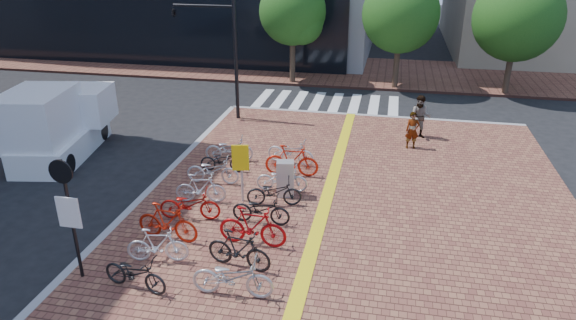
% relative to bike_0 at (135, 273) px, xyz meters
% --- Properties ---
extents(ground, '(120.00, 120.00, 0.00)m').
position_rel_bike_0_xyz_m(ground, '(1.91, 2.62, -0.61)').
color(ground, black).
rests_on(ground, ground).
extents(kerb_north, '(14.00, 0.25, 0.15)m').
position_rel_bike_0_xyz_m(kerb_north, '(4.91, 14.62, -0.53)').
color(kerb_north, gray).
rests_on(kerb_north, ground).
extents(far_sidewalk, '(70.00, 8.00, 0.15)m').
position_rel_bike_0_xyz_m(far_sidewalk, '(1.91, 23.62, -0.53)').
color(far_sidewalk, brown).
rests_on(far_sidewalk, ground).
extents(crosswalk, '(7.50, 4.00, 0.01)m').
position_rel_bike_0_xyz_m(crosswalk, '(2.41, 16.62, -0.60)').
color(crosswalk, silver).
rests_on(crosswalk, ground).
extents(street_trees, '(16.20, 4.60, 6.35)m').
position_rel_bike_0_xyz_m(street_trees, '(6.95, 20.08, 3.49)').
color(street_trees, '#38281E').
rests_on(street_trees, far_sidewalk).
extents(bike_0, '(1.83, 0.91, 0.92)m').
position_rel_bike_0_xyz_m(bike_0, '(0.00, 0.00, 0.00)').
color(bike_0, black).
rests_on(bike_0, sidewalk).
extents(bike_1, '(1.69, 0.75, 0.98)m').
position_rel_bike_0_xyz_m(bike_1, '(0.03, 1.19, 0.03)').
color(bike_1, white).
rests_on(bike_1, sidewalk).
extents(bike_2, '(1.91, 0.73, 1.12)m').
position_rel_bike_0_xyz_m(bike_2, '(-0.15, 2.26, 0.10)').
color(bike_2, '#B61F0D').
rests_on(bike_2, sidewalk).
extents(bike_3, '(1.93, 0.90, 0.97)m').
position_rel_bike_0_xyz_m(bike_3, '(0.03, 3.49, 0.03)').
color(bike_3, '#AF110C').
rests_on(bike_3, sidewalk).
extents(bike_4, '(1.69, 0.69, 0.99)m').
position_rel_bike_0_xyz_m(bike_4, '(-0.03, 4.56, 0.03)').
color(bike_4, silver).
rests_on(bike_4, sidewalk).
extents(bike_5, '(1.88, 0.75, 0.97)m').
position_rel_bike_0_xyz_m(bike_5, '(-0.12, 5.99, 0.03)').
color(bike_5, silver).
rests_on(bike_5, sidewalk).
extents(bike_6, '(1.69, 0.75, 0.86)m').
position_rel_bike_0_xyz_m(bike_6, '(-0.11, 7.02, -0.03)').
color(bike_6, black).
rests_on(bike_6, sidewalk).
extents(bike_7, '(1.91, 0.93, 0.96)m').
position_rel_bike_0_xyz_m(bike_7, '(-0.16, 8.00, 0.02)').
color(bike_7, silver).
rests_on(bike_7, sidewalk).
extents(bike_8, '(2.01, 0.78, 1.04)m').
position_rel_bike_0_xyz_m(bike_8, '(2.38, 0.24, 0.06)').
color(bike_8, '#B2B2B7').
rests_on(bike_8, sidewalk).
extents(bike_9, '(1.84, 0.81, 1.07)m').
position_rel_bike_0_xyz_m(bike_9, '(2.20, 1.36, 0.08)').
color(bike_9, black).
rests_on(bike_9, sidewalk).
extents(bike_10, '(1.96, 0.63, 1.16)m').
position_rel_bike_0_xyz_m(bike_10, '(2.26, 2.46, 0.12)').
color(bike_10, '#A80C0F').
rests_on(bike_10, sidewalk).
extents(bike_11, '(1.78, 0.66, 0.93)m').
position_rel_bike_0_xyz_m(bike_11, '(2.20, 3.66, 0.00)').
color(bike_11, black).
rests_on(bike_11, sidewalk).
extents(bike_12, '(1.84, 0.95, 0.92)m').
position_rel_bike_0_xyz_m(bike_12, '(2.32, 4.85, -0.00)').
color(bike_12, black).
rests_on(bike_12, sidewalk).
extents(bike_13, '(1.77, 0.75, 0.90)m').
position_rel_bike_0_xyz_m(bike_13, '(2.36, 5.87, -0.01)').
color(bike_13, silver).
rests_on(bike_13, sidewalk).
extents(bike_14, '(1.95, 0.61, 1.16)m').
position_rel_bike_0_xyz_m(bike_14, '(2.43, 7.15, 0.12)').
color(bike_14, red).
rests_on(bike_14, sidewalk).
extents(bike_15, '(1.93, 0.97, 0.97)m').
position_rel_bike_0_xyz_m(bike_15, '(2.19, 8.19, 0.03)').
color(bike_15, silver).
rests_on(bike_15, sidewalk).
extents(pedestrian_a, '(0.61, 0.46, 1.51)m').
position_rel_bike_0_xyz_m(pedestrian_a, '(6.68, 10.73, 0.30)').
color(pedestrian_a, gray).
rests_on(pedestrian_a, sidewalk).
extents(pedestrian_b, '(0.97, 0.80, 1.85)m').
position_rel_bike_0_xyz_m(pedestrian_b, '(7.02, 12.01, 0.46)').
color(pedestrian_b, '#48505B').
rests_on(pedestrian_b, sidewalk).
extents(utility_box, '(0.62, 0.50, 1.22)m').
position_rel_bike_0_xyz_m(utility_box, '(2.53, 5.58, 0.15)').
color(utility_box, silver).
rests_on(utility_box, sidewalk).
extents(yellow_sign, '(0.53, 0.18, 1.98)m').
position_rel_bike_0_xyz_m(yellow_sign, '(1.26, 4.87, 0.91)').
color(yellow_sign, '#B7B7BC').
rests_on(yellow_sign, sidewalk).
extents(notice_sign, '(0.60, 0.13, 3.24)m').
position_rel_bike_0_xyz_m(notice_sign, '(-1.59, 0.15, 1.58)').
color(notice_sign, black).
rests_on(notice_sign, sidewalk).
extents(traffic_light_pole, '(3.03, 1.17, 5.64)m').
position_rel_bike_0_xyz_m(traffic_light_pole, '(-2.61, 12.95, 3.43)').
color(traffic_light_pole, black).
rests_on(traffic_light_pole, sidewalk).
extents(box_truck, '(2.95, 5.22, 2.85)m').
position_rel_bike_0_xyz_m(box_truck, '(-6.93, 7.42, 0.73)').
color(box_truck, white).
rests_on(box_truck, ground).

